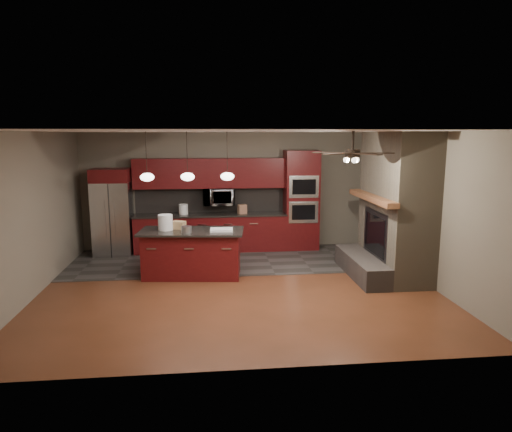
{
  "coord_description": "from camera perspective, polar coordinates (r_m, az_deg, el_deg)",
  "views": [
    {
      "loc": [
        -0.52,
        -7.98,
        2.74
      ],
      "look_at": [
        0.39,
        0.6,
        1.2
      ],
      "focal_mm": 32.0,
      "sensor_mm": 36.0,
      "label": 1
    }
  ],
  "objects": [
    {
      "name": "right_wall",
      "position": [
        9.03,
        20.47,
        0.94
      ],
      "size": [
        0.02,
        6.0,
        2.8
      ],
      "primitive_type": "cube",
      "color": "#70695A",
      "rests_on": "ground"
    },
    {
      "name": "ceiling",
      "position": [
        7.99,
        -2.35,
        10.53
      ],
      "size": [
        7.0,
        6.0,
        0.02
      ],
      "primitive_type": "cube",
      "color": "white",
      "rests_on": "back_wall"
    },
    {
      "name": "back_wall",
      "position": [
        11.07,
        -3.31,
        3.14
      ],
      "size": [
        7.0,
        0.02,
        2.8
      ],
      "primitive_type": "cube",
      "color": "#70695A",
      "rests_on": "ground"
    },
    {
      "name": "counter_bucket",
      "position": [
        10.83,
        -9.06,
        0.84
      ],
      "size": [
        0.28,
        0.28,
        0.24
      ],
      "primitive_type": "cylinder",
      "rotation": [
        0.0,
        0.0,
        -0.43
      ],
      "color": "white",
      "rests_on": "back_cabinetry"
    },
    {
      "name": "pendant_left",
      "position": [
        8.78,
        -13.45,
        4.77
      ],
      "size": [
        0.26,
        0.26,
        0.92
      ],
      "color": "black",
      "rests_on": "ceiling"
    },
    {
      "name": "refrigerator",
      "position": [
        10.96,
        -17.48,
        0.47
      ],
      "size": [
        0.84,
        0.75,
        1.99
      ],
      "color": "silver",
      "rests_on": "ground"
    },
    {
      "name": "pendant_right",
      "position": [
        8.72,
        -3.6,
        4.99
      ],
      "size": [
        0.26,
        0.26,
        0.92
      ],
      "color": "black",
      "rests_on": "ceiling"
    },
    {
      "name": "oven_tower",
      "position": [
        11.01,
        5.66,
        1.97
      ],
      "size": [
        0.8,
        0.63,
        2.38
      ],
      "color": "#540F10",
      "rests_on": "ground"
    },
    {
      "name": "kitchen_island",
      "position": [
        9.01,
        -7.99,
        -4.62
      ],
      "size": [
        2.08,
        1.12,
        0.92
      ],
      "rotation": [
        0.0,
        0.0,
        -0.11
      ],
      "color": "#540F10",
      "rests_on": "ground"
    },
    {
      "name": "left_wall",
      "position": [
        8.62,
        -26.18,
        0.12
      ],
      "size": [
        0.02,
        6.0,
        2.8
      ],
      "primitive_type": "cube",
      "color": "#70695A",
      "rests_on": "ground"
    },
    {
      "name": "paint_can",
      "position": [
        8.67,
        -8.68,
        -1.68
      ],
      "size": [
        0.2,
        0.2,
        0.13
      ],
      "primitive_type": "cylinder",
      "rotation": [
        0.0,
        0.0,
        -0.03
      ],
      "color": "#AEAFB3",
      "rests_on": "kitchen_island"
    },
    {
      "name": "back_cabinetry",
      "position": [
        10.88,
        -5.71,
        0.29
      ],
      "size": [
        3.59,
        0.64,
        2.2
      ],
      "color": "#540F10",
      "rests_on": "ground"
    },
    {
      "name": "paint_tray",
      "position": [
        8.79,
        -4.34,
        -1.73
      ],
      "size": [
        0.44,
        0.32,
        0.04
      ],
      "primitive_type": "cube",
      "rotation": [
        0.0,
        0.0,
        -0.05
      ],
      "color": "white",
      "rests_on": "kitchen_island"
    },
    {
      "name": "counter_box",
      "position": [
        10.8,
        -1.74,
        0.87
      ],
      "size": [
        0.23,
        0.2,
        0.21
      ],
      "primitive_type": "cube",
      "rotation": [
        0.0,
        0.0,
        0.33
      ],
      "color": "#9D6C51",
      "rests_on": "back_cabinetry"
    },
    {
      "name": "pendant_center",
      "position": [
        8.72,
        -8.54,
        4.9
      ],
      "size": [
        0.26,
        0.26,
        0.92
      ],
      "color": "black",
      "rests_on": "ceiling"
    },
    {
      "name": "microwave",
      "position": [
        10.83,
        -4.69,
        2.43
      ],
      "size": [
        0.73,
        0.41,
        0.5
      ],
      "primitive_type": "imported",
      "color": "silver",
      "rests_on": "back_cabinetry"
    },
    {
      "name": "ceiling_fan",
      "position": [
        7.55,
        11.98,
        7.75
      ],
      "size": [
        1.27,
        1.33,
        0.41
      ],
      "color": "black",
      "rests_on": "ceiling"
    },
    {
      "name": "slate_tile_patch",
      "position": [
        10.17,
        -2.9,
        -5.51
      ],
      "size": [
        7.0,
        2.4,
        0.01
      ],
      "primitive_type": "cube",
      "color": "#393633",
      "rests_on": "ground"
    },
    {
      "name": "cardboard_box",
      "position": [
        9.06,
        -9.63,
        -1.13
      ],
      "size": [
        0.29,
        0.26,
        0.15
      ],
      "primitive_type": "cube",
      "rotation": [
        0.0,
        0.0,
        -0.4
      ],
      "color": "#A68255",
      "rests_on": "kitchen_island"
    },
    {
      "name": "white_bucket",
      "position": [
        8.98,
        -11.26,
        -0.79
      ],
      "size": [
        0.35,
        0.35,
        0.3
      ],
      "primitive_type": "cylinder",
      "rotation": [
        0.0,
        0.0,
        0.3
      ],
      "color": "white",
      "rests_on": "kitchen_island"
    },
    {
      "name": "fireplace_column",
      "position": [
        9.21,
        16.76,
        0.67
      ],
      "size": [
        1.3,
        2.1,
        2.8
      ],
      "color": "#6E634E",
      "rests_on": "ground"
    },
    {
      "name": "ground",
      "position": [
        8.45,
        -2.21,
        -8.82
      ],
      "size": [
        7.0,
        7.0,
        0.0
      ],
      "primitive_type": "plane",
      "color": "brown",
      "rests_on": "ground"
    }
  ]
}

